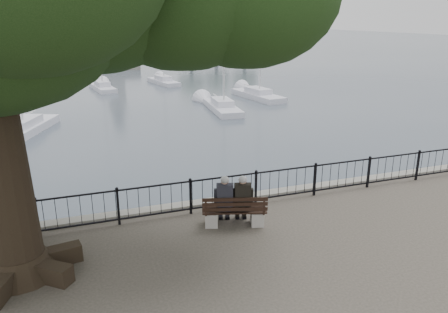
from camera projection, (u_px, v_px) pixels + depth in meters
name	position (u px, v px, depth m)	size (l,w,h in m)	color
harbor	(219.00, 217.00, 13.34)	(260.00, 260.00, 1.20)	slate
railing	(224.00, 191.00, 12.57)	(22.06, 0.06, 1.00)	black
bench	(234.00, 215.00, 11.62)	(1.78, 0.99, 0.90)	gray
person_left	(225.00, 202.00, 11.60)	(0.55, 0.78, 1.43)	black
person_right	(242.00, 201.00, 11.62)	(0.55, 0.78, 1.43)	black
lion_monument	(114.00, 52.00, 55.58)	(5.71, 5.71, 8.50)	slate
sailboat_a	(24.00, 127.00, 24.87)	(3.78, 6.27, 11.82)	silver
sailboat_c	(222.00, 106.00, 30.84)	(2.08, 5.82, 11.34)	silver
sailboat_d	(258.00, 94.00, 35.52)	(2.49, 6.13, 11.44)	silver
sailboat_f	(102.00, 86.00, 39.56)	(2.12, 5.23, 10.38)	silver
sailboat_g	(163.00, 81.00, 43.17)	(2.41, 5.35, 9.76)	silver
sailboat_h	(26.00, 83.00, 40.91)	(3.11, 5.37, 13.24)	silver
far_shore	(215.00, 29.00, 89.02)	(30.00, 8.60, 9.18)	#38342E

